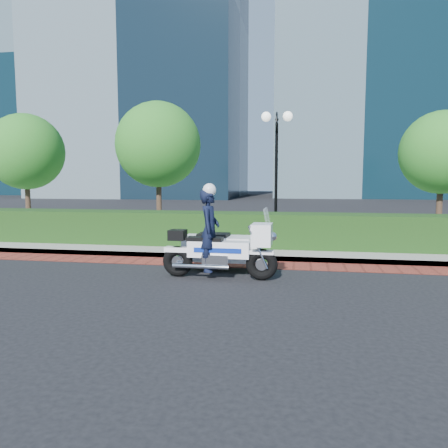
% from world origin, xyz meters
% --- Properties ---
extents(ground, '(120.00, 120.00, 0.00)m').
position_xyz_m(ground, '(0.00, 0.00, 0.00)').
color(ground, black).
rests_on(ground, ground).
extents(brick_strip, '(60.00, 1.00, 0.01)m').
position_xyz_m(brick_strip, '(0.00, 1.50, 0.01)').
color(brick_strip, maroon).
rests_on(brick_strip, ground).
extents(sidewalk, '(60.00, 8.00, 0.15)m').
position_xyz_m(sidewalk, '(0.00, 6.00, 0.07)').
color(sidewalk, gray).
rests_on(sidewalk, ground).
extents(hedge_main, '(18.00, 1.20, 1.00)m').
position_xyz_m(hedge_main, '(0.00, 3.60, 0.65)').
color(hedge_main, black).
rests_on(hedge_main, sidewalk).
extents(lamppost, '(1.02, 0.70, 4.21)m').
position_xyz_m(lamppost, '(1.00, 5.20, 2.96)').
color(lamppost, black).
rests_on(lamppost, sidewalk).
extents(tree_a, '(3.00, 3.00, 4.58)m').
position_xyz_m(tree_a, '(-9.00, 6.50, 3.22)').
color(tree_a, '#332319').
rests_on(tree_a, sidewalk).
extents(tree_b, '(3.20, 3.20, 4.89)m').
position_xyz_m(tree_b, '(-3.50, 6.50, 3.43)').
color(tree_b, '#332319').
rests_on(tree_b, sidewalk).
extents(tree_c, '(2.80, 2.80, 4.30)m').
position_xyz_m(tree_c, '(6.50, 6.50, 3.05)').
color(tree_c, '#332319').
rests_on(tree_c, sidewalk).
extents(tower_left, '(22.00, 16.00, 40.00)m').
position_xyz_m(tower_left, '(-16.00, 40.00, 20.00)').
color(tower_left, black).
rests_on(tower_left, ground).
extents(tower_far_left, '(16.00, 14.00, 34.00)m').
position_xyz_m(tower_far_left, '(-36.00, 46.00, 17.00)').
color(tower_far_left, black).
rests_on(tower_far_left, ground).
extents(police_motorcycle, '(2.58, 1.82, 2.09)m').
position_xyz_m(police_motorcycle, '(-0.04, 0.23, 0.72)').
color(police_motorcycle, black).
rests_on(police_motorcycle, ground).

